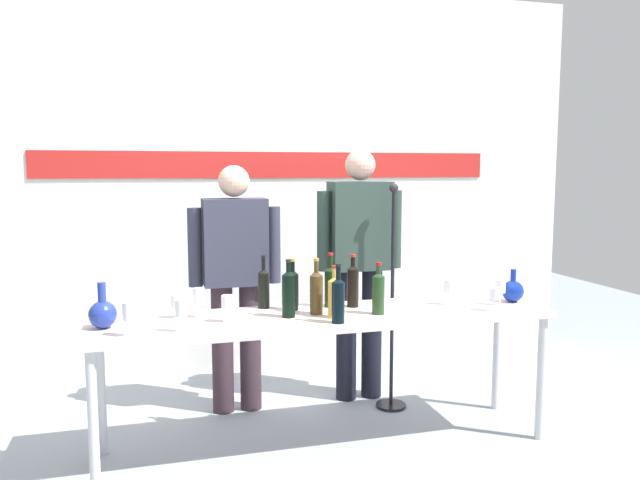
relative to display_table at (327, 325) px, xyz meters
The scene contains 25 objects.
ground_plane 0.72m from the display_table, ahead, with size 10.00×10.00×0.00m, color #939DA7.
back_wall 1.72m from the display_table, 90.00° to the left, with size 5.07×0.11×3.00m.
display_table is the anchor object (origin of this frame).
decanter_blue_left 1.20m from the display_table, behind, with size 0.14×0.14×0.24m.
decanter_blue_right 1.19m from the display_table, ahead, with size 0.13×0.13×0.20m.
presenter_left 0.82m from the display_table, 122.13° to the left, with size 0.60×0.22×1.61m.
presenter_right 0.84m from the display_table, 57.87° to the left, with size 0.60×0.22×1.72m.
wine_bottle_0 0.29m from the display_table, 138.61° to the left, with size 0.07×0.07×0.30m.
wine_bottle_1 0.30m from the display_table, behind, with size 0.07×0.07×0.32m.
wine_bottle_2 0.31m from the display_table, 33.85° to the left, with size 0.07×0.07×0.31m.
wine_bottle_3 0.29m from the display_table, 89.24° to the right, with size 0.07×0.07×0.32m.
wine_bottle_4 0.44m from the display_table, 143.01° to the left, with size 0.07×0.07×0.31m.
wine_bottle_5 0.35m from the display_table, 16.36° to the right, with size 0.07×0.07×0.29m.
wine_bottle_6 0.21m from the display_table, 80.07° to the right, with size 0.07×0.07×0.29m.
wine_bottle_7 0.20m from the display_table, 169.61° to the left, with size 0.07×0.07×0.32m.
wine_bottle_8 0.27m from the display_table, 67.51° to the left, with size 0.07×0.07×0.32m.
wine_glass_left_0 0.59m from the display_table, behind, with size 0.07×0.07×0.15m.
wine_glass_left_1 0.85m from the display_table, 167.58° to the right, with size 0.06×0.06×0.16m.
wine_glass_left_2 0.84m from the display_table, behind, with size 0.06×0.06×0.13m.
wine_glass_left_3 0.73m from the display_table, behind, with size 0.06×0.06×0.16m.
wine_glass_left_4 1.09m from the display_table, 169.56° to the right, with size 0.06×0.06×0.17m.
wine_glass_right_0 0.97m from the display_table, 11.32° to the right, with size 0.07×0.07×0.14m.
wine_glass_right_1 0.79m from the display_table, ahead, with size 0.07×0.07×0.15m.
wine_glass_right_2 1.08m from the display_table, ahead, with size 0.06×0.06×0.15m.
microphone_stand 0.76m from the display_table, 37.84° to the left, with size 0.20×0.20×1.50m.
Camera 1 is at (-0.93, -3.25, 1.59)m, focal length 34.43 mm.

